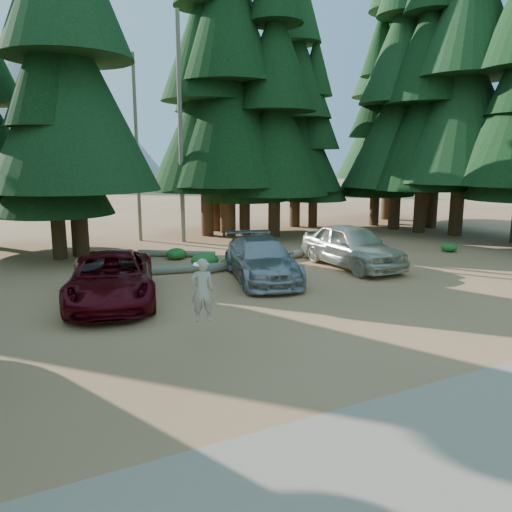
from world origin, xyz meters
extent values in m
plane|color=#A06B44|center=(0.00, 0.00, 0.00)|extent=(160.00, 160.00, 0.00)
cylinder|color=slate|center=(0.80, 14.50, 6.00)|extent=(0.24, 0.24, 12.00)
cylinder|color=slate|center=(-1.20, 16.00, 5.00)|extent=(0.20, 0.20, 10.00)
cone|color=gray|center=(0.00, 85.00, 14.00)|extent=(44.00, 44.00, 28.00)
imported|color=#530710|center=(-5.15, 4.27, 0.79)|extent=(3.90, 6.14, 1.58)
imported|color=#A3A7AB|center=(0.53, 4.78, 0.79)|extent=(3.51, 5.81, 1.58)
imported|color=beige|center=(4.96, 4.98, 0.91)|extent=(2.22, 5.35, 1.81)
imported|color=beige|center=(-3.93, -0.55, 1.39)|extent=(0.66, 0.53, 1.58)
cylinder|color=white|center=(-3.93, -0.50, 2.03)|extent=(0.36, 0.36, 0.04)
cylinder|color=slate|center=(-1.37, 7.10, 0.16)|extent=(4.56, 1.15, 0.33)
cylinder|color=slate|center=(-0.94, 10.50, 0.15)|extent=(3.20, 2.30, 0.30)
cylinder|color=slate|center=(1.51, 7.15, 0.18)|extent=(5.57, 1.57, 0.36)
ellipsoid|color=#206B24|center=(-4.43, 6.95, 0.31)|extent=(1.11, 1.11, 0.61)
ellipsoid|color=#206B24|center=(-1.12, 9.97, 0.25)|extent=(0.92, 0.92, 0.51)
ellipsoid|color=#206B24|center=(-0.65, 7.63, 0.32)|extent=(1.16, 1.16, 0.64)
ellipsoid|color=#206B24|center=(0.17, 7.01, 0.22)|extent=(0.79, 0.79, 0.43)
ellipsoid|color=#206B24|center=(1.99, 6.88, 0.22)|extent=(0.80, 0.80, 0.44)
ellipsoid|color=#206B24|center=(7.60, 7.74, 0.30)|extent=(1.09, 1.09, 0.60)
ellipsoid|color=#206B24|center=(11.46, 5.60, 0.22)|extent=(0.78, 0.78, 0.43)
camera|label=1|loc=(-8.13, -11.54, 4.52)|focal=35.00mm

